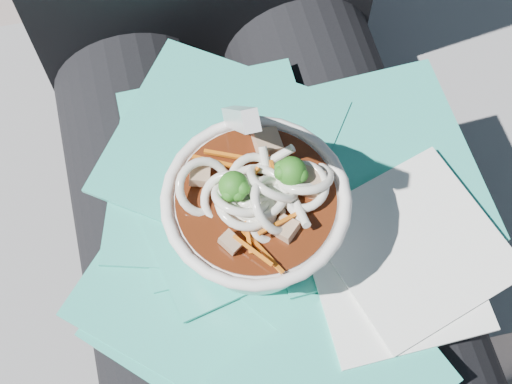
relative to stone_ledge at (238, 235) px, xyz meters
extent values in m
plane|color=slate|center=(0.00, -0.15, -0.22)|extent=(20.00, 20.00, 0.00)
cube|color=slate|center=(0.00, 0.00, 0.00)|extent=(1.01, 0.53, 0.44)
cylinder|color=black|center=(-0.09, -0.15, 0.30)|extent=(0.16, 0.48, 0.16)
cylinder|color=black|center=(0.09, -0.15, 0.30)|extent=(0.16, 0.48, 0.16)
cube|color=#2AB19D|center=(-0.01, -0.18, 0.38)|extent=(0.27, 0.27, 0.00)
cube|color=#2AB19D|center=(-0.04, -0.19, 0.39)|extent=(0.25, 0.25, 0.00)
cube|color=#2AB19D|center=(-0.07, -0.18, 0.39)|extent=(0.23, 0.23, 0.00)
cube|color=#2AB19D|center=(0.03, -0.18, 0.39)|extent=(0.21, 0.22, 0.00)
cube|color=#2AB19D|center=(-0.02, -0.09, 0.39)|extent=(0.16, 0.19, 0.00)
cube|color=#2AB19D|center=(-0.07, -0.10, 0.39)|extent=(0.14, 0.17, 0.00)
cube|color=#2AB19D|center=(-0.02, -0.12, 0.39)|extent=(0.19, 0.19, 0.00)
cube|color=#2AB19D|center=(0.09, -0.12, 0.39)|extent=(0.19, 0.19, 0.00)
cube|color=#2AB19D|center=(-0.02, -0.07, 0.40)|extent=(0.25, 0.24, 0.00)
cube|color=#2AB19D|center=(0.02, -0.28, 0.40)|extent=(0.19, 0.16, 0.00)
cube|color=white|center=(0.08, -0.22, 0.40)|extent=(0.13, 0.13, 0.00)
cube|color=white|center=(0.11, -0.20, 0.41)|extent=(0.16, 0.16, 0.00)
torus|color=white|center=(-0.01, -0.16, 0.47)|extent=(0.14, 0.14, 0.01)
cylinder|color=#401809|center=(-0.01, -0.16, 0.47)|extent=(0.12, 0.12, 0.01)
torus|color=white|center=(-0.02, -0.17, 0.48)|extent=(0.06, 0.06, 0.02)
torus|color=white|center=(0.00, -0.16, 0.48)|extent=(0.04, 0.05, 0.04)
torus|color=white|center=(-0.01, -0.15, 0.47)|extent=(0.06, 0.05, 0.04)
torus|color=white|center=(-0.01, -0.18, 0.48)|extent=(0.04, 0.04, 0.03)
torus|color=white|center=(-0.02, -0.17, 0.48)|extent=(0.03, 0.03, 0.02)
torus|color=white|center=(0.00, -0.17, 0.48)|extent=(0.04, 0.06, 0.05)
torus|color=white|center=(-0.03, -0.16, 0.48)|extent=(0.05, 0.05, 0.03)
torus|color=white|center=(0.02, -0.16, 0.48)|extent=(0.03, 0.03, 0.03)
torus|color=white|center=(0.02, -0.15, 0.48)|extent=(0.06, 0.06, 0.04)
torus|color=white|center=(-0.03, -0.16, 0.48)|extent=(0.06, 0.06, 0.04)
torus|color=white|center=(-0.05, -0.15, 0.48)|extent=(0.06, 0.05, 0.04)
torus|color=white|center=(-0.01, -0.16, 0.48)|extent=(0.04, 0.04, 0.02)
torus|color=white|center=(-0.01, -0.16, 0.48)|extent=(0.06, 0.06, 0.01)
torus|color=white|center=(0.02, -0.16, 0.48)|extent=(0.05, 0.05, 0.01)
torus|color=white|center=(-0.02, -0.15, 0.47)|extent=(0.06, 0.05, 0.04)
torus|color=white|center=(-0.02, -0.16, 0.48)|extent=(0.06, 0.06, 0.03)
cylinder|color=white|center=(0.01, -0.18, 0.48)|extent=(0.01, 0.04, 0.02)
cylinder|color=white|center=(-0.03, -0.15, 0.48)|extent=(0.03, 0.01, 0.01)
cylinder|color=white|center=(0.00, -0.14, 0.48)|extent=(0.03, 0.01, 0.02)
cylinder|color=white|center=(0.01, -0.17, 0.48)|extent=(0.02, 0.03, 0.01)
cylinder|color=white|center=(0.00, -0.14, 0.48)|extent=(0.01, 0.03, 0.02)
cylinder|color=olive|center=(0.01, -0.15, 0.48)|extent=(0.01, 0.01, 0.01)
sphere|color=#185C15|center=(0.01, -0.15, 0.49)|extent=(0.02, 0.02, 0.02)
sphere|color=#185C15|center=(0.01, -0.15, 0.49)|extent=(0.01, 0.01, 0.01)
sphere|color=#185C15|center=(0.02, -0.16, 0.49)|extent=(0.01, 0.01, 0.01)
sphere|color=#185C15|center=(0.01, -0.15, 0.49)|extent=(0.01, 0.01, 0.01)
sphere|color=#185C15|center=(0.01, -0.15, 0.49)|extent=(0.01, 0.01, 0.01)
cylinder|color=olive|center=(-0.03, -0.15, 0.48)|extent=(0.01, 0.01, 0.01)
sphere|color=#185C15|center=(-0.03, -0.15, 0.49)|extent=(0.02, 0.02, 0.02)
sphere|color=#185C15|center=(-0.03, -0.16, 0.49)|extent=(0.01, 0.01, 0.01)
sphere|color=#185C15|center=(-0.02, -0.16, 0.50)|extent=(0.01, 0.01, 0.01)
sphere|color=#185C15|center=(-0.02, -0.16, 0.49)|extent=(0.01, 0.01, 0.01)
sphere|color=#185C15|center=(-0.03, -0.16, 0.49)|extent=(0.01, 0.01, 0.01)
cube|color=orange|center=(-0.03, -0.18, 0.48)|extent=(0.01, 0.04, 0.01)
cube|color=orange|center=(-0.03, -0.13, 0.48)|extent=(0.04, 0.02, 0.01)
cube|color=orange|center=(-0.03, -0.20, 0.48)|extent=(0.02, 0.03, 0.00)
cube|color=orange|center=(0.00, -0.19, 0.48)|extent=(0.04, 0.02, 0.01)
cube|color=orange|center=(0.00, -0.15, 0.48)|extent=(0.00, 0.03, 0.01)
cube|color=orange|center=(-0.03, -0.12, 0.48)|extent=(0.03, 0.02, 0.00)
cube|color=orange|center=(-0.02, -0.15, 0.48)|extent=(0.03, 0.02, 0.01)
cube|color=orange|center=(-0.02, -0.20, 0.48)|extent=(0.02, 0.04, 0.00)
cube|color=#A2795B|center=(0.02, -0.16, 0.48)|extent=(0.03, 0.03, 0.02)
cube|color=#A2795B|center=(0.00, -0.12, 0.48)|extent=(0.02, 0.02, 0.02)
cube|color=#A2795B|center=(-0.05, -0.14, 0.48)|extent=(0.02, 0.02, 0.01)
cube|color=#A2795B|center=(-0.04, -0.19, 0.48)|extent=(0.02, 0.02, 0.01)
cube|color=#A2795B|center=(0.00, -0.19, 0.48)|extent=(0.02, 0.02, 0.01)
ellipsoid|color=silver|center=(-0.02, -0.17, 0.48)|extent=(0.03, 0.04, 0.01)
cube|color=silver|center=(-0.02, -0.13, 0.53)|extent=(0.01, 0.08, 0.12)
camera|label=1|loc=(-0.07, -0.37, 0.94)|focal=50.00mm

